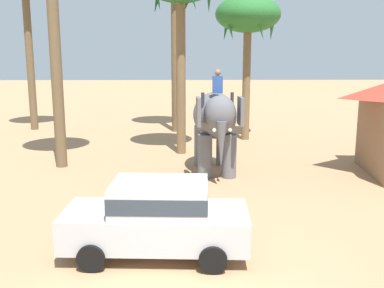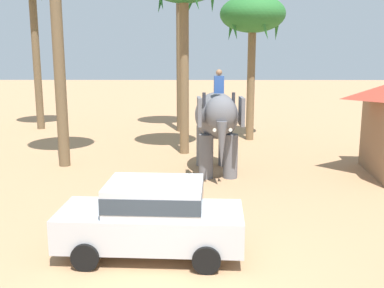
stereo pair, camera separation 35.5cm
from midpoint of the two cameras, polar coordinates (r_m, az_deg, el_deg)
ground_plane at (r=10.07m, az=-1.63°, el=-15.34°), size 120.00×120.00×0.00m
car_sedan_foreground at (r=10.42m, az=-3.95°, el=-8.82°), size 4.18×2.03×1.70m
elephant_with_mahout at (r=16.96m, az=3.71°, el=2.92°), size 1.73×3.90×3.88m
palm_tree_left_of_road at (r=23.45m, az=7.96°, el=15.24°), size 3.20×3.20×7.14m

